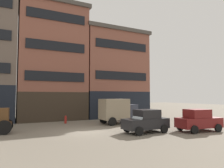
% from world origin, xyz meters
% --- Properties ---
extents(ground_plane, '(120.00, 120.00, 0.00)m').
position_xyz_m(ground_plane, '(0.00, 0.00, 0.00)').
color(ground_plane, slate).
extents(building_center_left, '(8.51, 6.94, 14.58)m').
position_xyz_m(building_center_left, '(-1.03, 11.15, 7.33)').
color(building_center_left, '#33281E').
rests_on(building_center_left, ground_plane).
extents(building_center_right, '(9.67, 6.94, 12.39)m').
position_xyz_m(building_center_right, '(7.72, 11.16, 6.23)').
color(building_center_right, black).
rests_on(building_center_right, ground_plane).
extents(delivery_truck_near, '(4.43, 2.30, 2.62)m').
position_xyz_m(delivery_truck_near, '(4.68, 3.25, 1.42)').
color(delivery_truck_near, '#333847').
rests_on(delivery_truck_near, ground_plane).
extents(sedan_dark, '(3.75, 1.95, 1.83)m').
position_xyz_m(sedan_dark, '(4.13, -2.36, 0.91)').
color(sedan_dark, black).
rests_on(sedan_dark, ground_plane).
extents(sedan_parked_curb, '(3.86, 2.20, 1.83)m').
position_xyz_m(sedan_parked_curb, '(8.39, -3.81, 0.91)').
color(sedan_parked_curb, maroon).
rests_on(sedan_parked_curb, ground_plane).
extents(pedestrian_officer, '(0.47, 0.47, 1.79)m').
position_xyz_m(pedestrian_officer, '(8.04, 5.63, 0.98)').
color(pedestrian_officer, '#38332D').
rests_on(pedestrian_officer, ground_plane).
extents(fire_hydrant_curbside, '(0.24, 0.24, 0.83)m').
position_xyz_m(fire_hydrant_curbside, '(-0.33, 6.00, 0.43)').
color(fire_hydrant_curbside, maroon).
rests_on(fire_hydrant_curbside, ground_plane).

